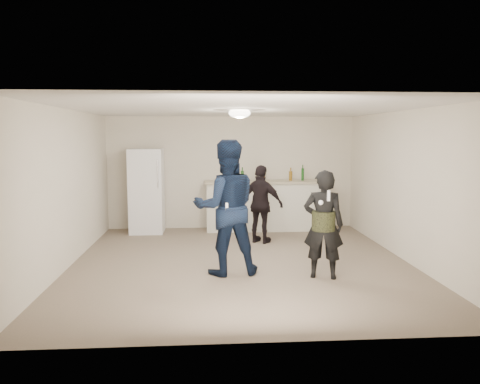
{
  "coord_description": "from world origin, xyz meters",
  "views": [
    {
      "loc": [
        -0.54,
        -7.48,
        2.08
      ],
      "look_at": [
        0.0,
        0.2,
        1.15
      ],
      "focal_mm": 35.0,
      "sensor_mm": 36.0,
      "label": 1
    }
  ],
  "objects": [
    {
      "name": "wall_left",
      "position": [
        -2.75,
        0.0,
        1.25
      ],
      "size": [
        0.0,
        6.0,
        6.0
      ],
      "primitive_type": "plane",
      "rotation": [
        1.57,
        0.0,
        1.57
      ],
      "color": "beige",
      "rests_on": "floor"
    },
    {
      "name": "remote_man",
      "position": [
        -0.26,
        -0.86,
        1.05
      ],
      "size": [
        0.04,
        0.04,
        0.15
      ],
      "primitive_type": "cube",
      "color": "white",
      "rests_on": "man"
    },
    {
      "name": "man",
      "position": [
        -0.26,
        -0.58,
        1.01
      ],
      "size": [
        1.07,
        0.88,
        2.02
      ],
      "primitive_type": "imported",
      "rotation": [
        0.0,
        0.0,
        3.26
      ],
      "color": "#0F2140",
      "rests_on": "floor"
    },
    {
      "name": "ceiling",
      "position": [
        0.0,
        0.0,
        2.5
      ],
      "size": [
        6.0,
        6.0,
        0.0
      ],
      "primitive_type": "plane",
      "rotation": [
        3.14,
        0.0,
        0.0
      ],
      "color": "silver",
      "rests_on": "wall_back"
    },
    {
      "name": "fridge_handle",
      "position": [
        -1.56,
        2.23,
        1.3
      ],
      "size": [
        0.02,
        0.02,
        0.6
      ],
      "primitive_type": "cylinder",
      "color": "silver",
      "rests_on": "fridge"
    },
    {
      "name": "spectator",
      "position": [
        0.5,
        1.42,
        0.76
      ],
      "size": [
        0.95,
        0.78,
        1.52
      ],
      "primitive_type": "imported",
      "rotation": [
        0.0,
        0.0,
        2.59
      ],
      "color": "black",
      "rests_on": "floor"
    },
    {
      "name": "bottle_cluster",
      "position": [
        0.88,
        2.75,
        1.2
      ],
      "size": [
        1.4,
        0.32,
        0.27
      ],
      "color": "brown",
      "rests_on": "counter_top"
    },
    {
      "name": "floor",
      "position": [
        0.0,
        0.0,
        0.0
      ],
      "size": [
        6.0,
        6.0,
        0.0
      ],
      "primitive_type": "plane",
      "color": "#6B5B4C",
      "rests_on": "ground"
    },
    {
      "name": "counter_top",
      "position": [
        0.74,
        2.67,
        1.07
      ],
      "size": [
        2.68,
        0.64,
        0.04
      ],
      "primitive_type": "cube",
      "color": "#B9B28F",
      "rests_on": "counter"
    },
    {
      "name": "camo_shorts",
      "position": [
        1.14,
        -0.89,
        0.85
      ],
      "size": [
        0.34,
        0.34,
        0.28
      ],
      "primitive_type": "cylinder",
      "color": "#343B1B",
      "rests_on": "woman"
    },
    {
      "name": "counter",
      "position": [
        0.74,
        2.67,
        0.53
      ],
      "size": [
        2.6,
        0.56,
        1.05
      ],
      "primitive_type": "cube",
      "color": "silver",
      "rests_on": "floor"
    },
    {
      "name": "woman",
      "position": [
        1.14,
        -0.89,
        0.8
      ],
      "size": [
        0.66,
        0.53,
        1.59
      ],
      "primitive_type": "imported",
      "rotation": [
        0.0,
        0.0,
        2.86
      ],
      "color": "black",
      "rests_on": "floor"
    },
    {
      "name": "shaker",
      "position": [
        0.1,
        2.62,
        1.18
      ],
      "size": [
        0.08,
        0.08,
        0.17
      ],
      "primitive_type": "cylinder",
      "color": "#A8A9AC",
      "rests_on": "counter_top"
    },
    {
      "name": "remote_woman",
      "position": [
        1.14,
        -1.14,
        1.25
      ],
      "size": [
        0.04,
        0.04,
        0.15
      ],
      "primitive_type": "cube",
      "color": "white",
      "rests_on": "woman"
    },
    {
      "name": "ceiling_dome",
      "position": [
        0.0,
        0.3,
        2.45
      ],
      "size": [
        0.36,
        0.36,
        0.16
      ],
      "primitive_type": "ellipsoid",
      "color": "white",
      "rests_on": "ceiling"
    },
    {
      "name": "nunchuk_woman",
      "position": [
        1.04,
        -1.11,
        1.15
      ],
      "size": [
        0.07,
        0.07,
        0.07
      ],
      "primitive_type": "sphere",
      "color": "white",
      "rests_on": "woman"
    },
    {
      "name": "wall_front",
      "position": [
        0.0,
        -3.0,
        1.25
      ],
      "size": [
        6.0,
        0.0,
        6.0
      ],
      "primitive_type": "plane",
      "rotation": [
        -1.57,
        0.0,
        0.0
      ],
      "color": "beige",
      "rests_on": "floor"
    },
    {
      "name": "wall_right",
      "position": [
        2.75,
        0.0,
        1.25
      ],
      "size": [
        0.0,
        6.0,
        6.0
      ],
      "primitive_type": "plane",
      "rotation": [
        1.57,
        0.0,
        -1.57
      ],
      "color": "beige",
      "rests_on": "floor"
    },
    {
      "name": "fridge",
      "position": [
        -1.84,
        2.6,
        0.9
      ],
      "size": [
        0.7,
        0.7,
        1.8
      ],
      "primitive_type": "cube",
      "color": "white",
      "rests_on": "floor"
    },
    {
      "name": "wall_back",
      "position": [
        0.0,
        3.0,
        1.25
      ],
      "size": [
        6.0,
        0.0,
        6.0
      ],
      "primitive_type": "plane",
      "rotation": [
        1.57,
        0.0,
        0.0
      ],
      "color": "beige",
      "rests_on": "floor"
    },
    {
      "name": "nunchuk_man",
      "position": [
        -0.14,
        -0.83,
        0.98
      ],
      "size": [
        0.07,
        0.07,
        0.07
      ],
      "primitive_type": "sphere",
      "color": "white",
      "rests_on": "man"
    }
  ]
}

